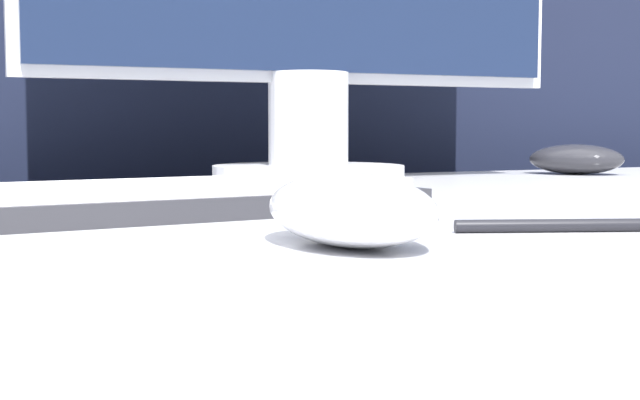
# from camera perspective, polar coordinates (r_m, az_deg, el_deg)

# --- Properties ---
(partition_panel) EXTENTS (5.00, 0.03, 1.33)m
(partition_panel) POSITION_cam_1_polar(r_m,az_deg,el_deg) (1.21, -15.71, -3.02)
(partition_panel) COLOR black
(partition_panel) RESTS_ON ground_plane
(computer_mouse_near) EXTENTS (0.08, 0.13, 0.04)m
(computer_mouse_near) POSITION_cam_1_polar(r_m,az_deg,el_deg) (0.47, 1.92, -0.58)
(computer_mouse_near) COLOR white
(computer_mouse_near) RESTS_ON desk
(keyboard) EXTENTS (0.43, 0.17, 0.02)m
(keyboard) POSITION_cam_1_polar(r_m,az_deg,el_deg) (0.64, -11.28, -0.02)
(keyboard) COLOR #28282D
(keyboard) RESTS_ON desk
(computer_mouse_far) EXTENTS (0.14, 0.14, 0.04)m
(computer_mouse_far) POSITION_cam_1_polar(r_m,az_deg,el_deg) (1.23, 16.07, 2.52)
(computer_mouse_far) COLOR #232328
(computer_mouse_far) RESTS_ON desk
(pen) EXTENTS (0.13, 0.05, 0.01)m
(pen) POSITION_cam_1_polar(r_m,az_deg,el_deg) (0.55, 15.40, -1.59)
(pen) COLOR black
(pen) RESTS_ON desk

